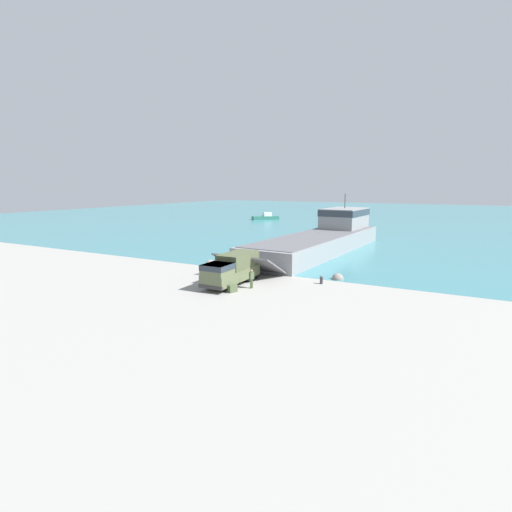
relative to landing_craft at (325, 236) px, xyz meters
name	(u,v)px	position (x,y,z in m)	size (l,w,h in m)	color
ground_plane	(234,281)	(-1.46, -23.55, -2.02)	(240.00, 240.00, 0.00)	gray
water_surface	(396,216)	(-1.46, 71.10, -2.01)	(240.00, 180.00, 0.01)	teal
landing_craft	(325,236)	(0.00, 0.00, 0.00)	(9.80, 37.02, 8.12)	gray
military_truck	(232,269)	(-0.89, -24.99, -0.47)	(2.60, 7.54, 2.94)	#566042
soldier_on_ramp	(252,277)	(1.53, -25.37, -0.98)	(0.38, 0.50, 1.78)	#475638
moored_boat_a	(337,230)	(-4.80, 22.16, -1.47)	(9.09, 5.19, 1.64)	navy
moored_boat_b	(266,217)	(-31.74, 42.74, -1.37)	(7.15, 6.86, 1.97)	#2D7060
mooring_bollard	(321,280)	(6.71, -20.62, -1.59)	(0.35, 0.35, 0.78)	#333338
cargo_crate	(232,288)	(0.57, -27.36, -1.67)	(0.69, 0.83, 0.69)	#475638
shoreline_rock_a	(211,265)	(-8.18, -18.10, -2.02)	(1.30, 1.30, 1.30)	gray
shoreline_rock_b	(338,279)	(7.54, -17.94, -2.02)	(1.22, 1.22, 1.22)	gray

